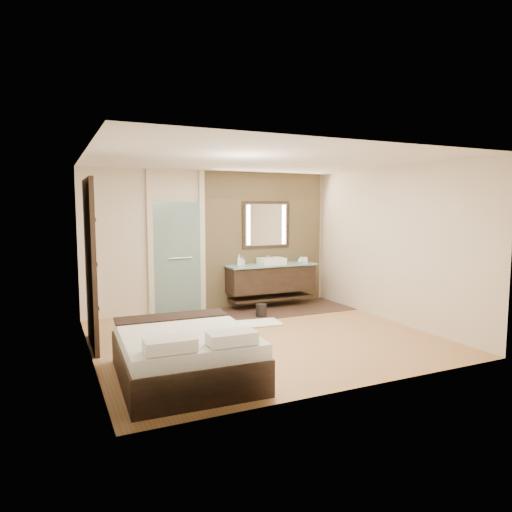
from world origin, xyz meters
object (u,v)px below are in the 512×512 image
mirror_unit (266,225)px  waste_bin (261,310)px  bed (185,354)px  vanity (271,278)px

mirror_unit → waste_bin: size_ratio=4.37×
bed → waste_bin: 3.15m
vanity → waste_bin: 1.03m
vanity → bed: size_ratio=0.97×
vanity → waste_bin: (-0.56, -0.73, -0.46)m
waste_bin → mirror_unit: bearing=59.7°
bed → waste_bin: size_ratio=7.82×
vanity → bed: 4.08m
vanity → mirror_unit: (0.00, 0.24, 1.07)m
mirror_unit → bed: bearing=-128.8°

